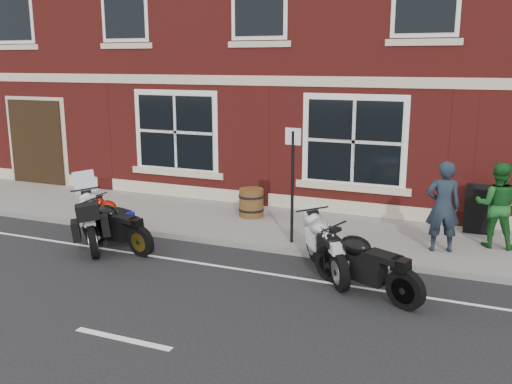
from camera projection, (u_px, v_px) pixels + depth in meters
ground at (217, 270)px, 10.85m from camera, size 80.00×80.00×0.00m
sidewalk at (274, 226)px, 13.53m from camera, size 30.00×3.00×0.12m
kerb at (247, 245)px, 12.11m from camera, size 30.00×0.16×0.12m
moto_touring_silver at (93, 217)px, 12.20m from camera, size 1.59×1.87×1.52m
moto_sport_red at (115, 216)px, 12.81m from camera, size 1.80×0.72×0.84m
moto_sport_black at (116, 224)px, 11.96m from camera, size 2.09×0.61×0.95m
moto_sport_silver at (327, 244)px, 10.55m from camera, size 1.37×1.96×1.02m
moto_naked_black at (366, 261)px, 9.63m from camera, size 2.08×1.11×1.01m
pedestrian_left at (443, 207)px, 11.39m from camera, size 0.77×0.61×1.85m
pedestrian_right at (497, 205)px, 11.67m from camera, size 0.88×0.69×1.77m
a_board_sign at (480, 210)px, 12.64m from camera, size 0.65×0.44×1.08m
barrel_planter at (251, 203)px, 14.08m from camera, size 0.63×0.63×0.70m
parking_sign at (293, 177)px, 11.83m from camera, size 0.35×0.06×2.44m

